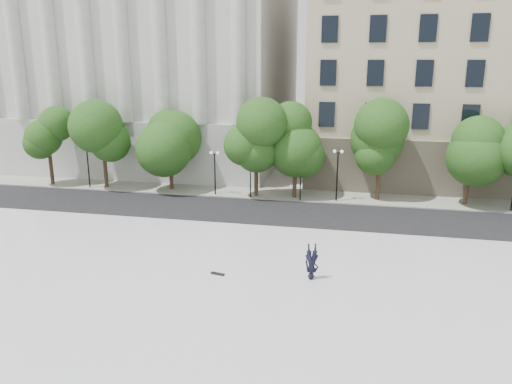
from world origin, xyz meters
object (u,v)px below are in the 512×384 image
Objects in this scene: traffic_light_west at (250,157)px; skateboard at (218,274)px; traffic_light_east at (301,159)px; person_lying at (311,274)px.

skateboard is at bearing -83.82° from traffic_light_west.
traffic_light_east is 5.38× the size of skateboard.
person_lying is (6.93, -16.50, -2.96)m from traffic_light_west.
traffic_light_east is at bearing -0.00° from traffic_light_west.
traffic_light_west is at bearing 108.95° from skateboard.
traffic_light_east reaches higher than person_lying.
traffic_light_west is 17.37m from skateboard.
traffic_light_west is 2.11× the size of person_lying.
traffic_light_west is 0.99× the size of traffic_light_east.
traffic_light_west is 18.14m from person_lying.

